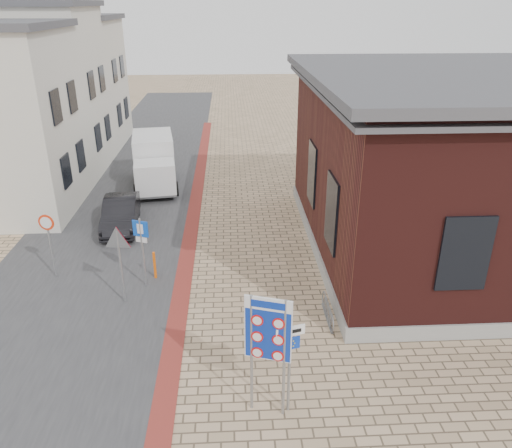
{
  "coord_description": "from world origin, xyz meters",
  "views": [
    {
      "loc": [
        -0.26,
        -10.61,
        8.98
      ],
      "look_at": [
        0.56,
        4.6,
        2.2
      ],
      "focal_mm": 35.0,
      "sensor_mm": 36.0,
      "label": 1
    }
  ],
  "objects_px": {
    "sedan": "(121,213)",
    "bollard": "(155,265)",
    "parking_sign": "(142,241)",
    "essen_sign": "(290,352)",
    "border_sign": "(268,332)",
    "box_truck": "(154,162)"
  },
  "relations": [
    {
      "from": "bollard",
      "to": "sedan",
      "type": "bearing_deg",
      "value": 114.19
    },
    {
      "from": "box_truck",
      "to": "essen_sign",
      "type": "distance_m",
      "value": 17.09
    },
    {
      "from": "sedan",
      "to": "box_truck",
      "type": "height_order",
      "value": "box_truck"
    },
    {
      "from": "essen_sign",
      "to": "bollard",
      "type": "height_order",
      "value": "essen_sign"
    },
    {
      "from": "parking_sign",
      "to": "essen_sign",
      "type": "bearing_deg",
      "value": -33.27
    },
    {
      "from": "box_truck",
      "to": "essen_sign",
      "type": "relative_size",
      "value": 2.06
    },
    {
      "from": "sedan",
      "to": "box_truck",
      "type": "bearing_deg",
      "value": 76.04
    },
    {
      "from": "sedan",
      "to": "bollard",
      "type": "relative_size",
      "value": 3.84
    },
    {
      "from": "sedan",
      "to": "bollard",
      "type": "height_order",
      "value": "sedan"
    },
    {
      "from": "essen_sign",
      "to": "bollard",
      "type": "distance_m",
      "value": 7.72
    },
    {
      "from": "sedan",
      "to": "essen_sign",
      "type": "xyz_separation_m",
      "value": [
        6.03,
        -11.03,
        1.05
      ]
    },
    {
      "from": "box_truck",
      "to": "parking_sign",
      "type": "bearing_deg",
      "value": -93.06
    },
    {
      "from": "sedan",
      "to": "essen_sign",
      "type": "distance_m",
      "value": 12.61
    },
    {
      "from": "parking_sign",
      "to": "box_truck",
      "type": "bearing_deg",
      "value": 116.72
    },
    {
      "from": "sedan",
      "to": "box_truck",
      "type": "relative_size",
      "value": 0.75
    },
    {
      "from": "sedan",
      "to": "bollard",
      "type": "bearing_deg",
      "value": -71.08
    },
    {
      "from": "essen_sign",
      "to": "parking_sign",
      "type": "xyz_separation_m",
      "value": [
        -4.26,
        6.0,
        0.02
      ]
    },
    {
      "from": "border_sign",
      "to": "essen_sign",
      "type": "xyz_separation_m",
      "value": [
        0.5,
        -0.0,
        -0.59
      ]
    },
    {
      "from": "essen_sign",
      "to": "parking_sign",
      "type": "distance_m",
      "value": 7.36
    },
    {
      "from": "box_truck",
      "to": "essen_sign",
      "type": "height_order",
      "value": "box_truck"
    },
    {
      "from": "box_truck",
      "to": "bollard",
      "type": "height_order",
      "value": "box_truck"
    },
    {
      "from": "bollard",
      "to": "parking_sign",
      "type": "bearing_deg",
      "value": -118.09
    }
  ]
}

